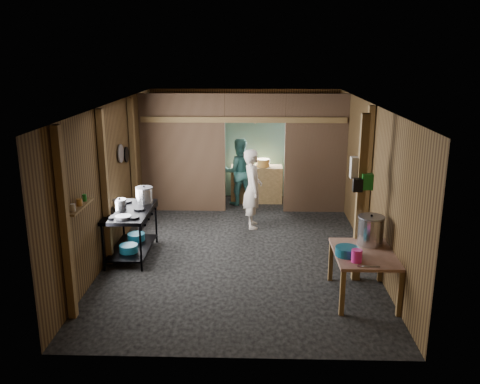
{
  "coord_description": "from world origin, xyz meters",
  "views": [
    {
      "loc": [
        0.26,
        -8.7,
        3.47
      ],
      "look_at": [
        0.0,
        -0.2,
        1.1
      ],
      "focal_mm": 38.05,
      "sensor_mm": 36.0,
      "label": 1
    }
  ],
  "objects_px": {
    "gas_range": "(131,233)",
    "pink_bucket": "(357,256)",
    "stock_pot": "(371,231)",
    "yellow_tub": "(263,163)",
    "stove_pot_large": "(144,196)",
    "cook": "(253,189)",
    "prep_table": "(363,275)"
  },
  "relations": [
    {
      "from": "gas_range",
      "to": "stove_pot_large",
      "type": "relative_size",
      "value": 4.49
    },
    {
      "from": "stove_pot_large",
      "to": "cook",
      "type": "distance_m",
      "value": 2.27
    },
    {
      "from": "stove_pot_large",
      "to": "yellow_tub",
      "type": "distance_m",
      "value": 3.7
    },
    {
      "from": "stock_pot",
      "to": "gas_range",
      "type": "bearing_deg",
      "value": 163.88
    },
    {
      "from": "cook",
      "to": "yellow_tub",
      "type": "bearing_deg",
      "value": -12.55
    },
    {
      "from": "cook",
      "to": "stove_pot_large",
      "type": "bearing_deg",
      "value": 116.3
    },
    {
      "from": "cook",
      "to": "prep_table",
      "type": "bearing_deg",
      "value": -157.23
    },
    {
      "from": "stove_pot_large",
      "to": "stock_pot",
      "type": "bearing_deg",
      "value": -22.41
    },
    {
      "from": "stock_pot",
      "to": "pink_bucket",
      "type": "height_order",
      "value": "stock_pot"
    },
    {
      "from": "gas_range",
      "to": "stove_pot_large",
      "type": "height_order",
      "value": "stove_pot_large"
    },
    {
      "from": "prep_table",
      "to": "pink_bucket",
      "type": "distance_m",
      "value": 0.58
    },
    {
      "from": "gas_range",
      "to": "yellow_tub",
      "type": "bearing_deg",
      "value": 55.8
    },
    {
      "from": "gas_range",
      "to": "pink_bucket",
      "type": "height_order",
      "value": "pink_bucket"
    },
    {
      "from": "stock_pot",
      "to": "cook",
      "type": "height_order",
      "value": "cook"
    },
    {
      "from": "prep_table",
      "to": "pink_bucket",
      "type": "bearing_deg",
      "value": -117.9
    },
    {
      "from": "pink_bucket",
      "to": "stock_pot",
      "type": "bearing_deg",
      "value": 64.06
    },
    {
      "from": "gas_range",
      "to": "yellow_tub",
      "type": "xyz_separation_m",
      "value": [
        2.32,
        3.42,
        0.52
      ]
    },
    {
      "from": "stove_pot_large",
      "to": "yellow_tub",
      "type": "relative_size",
      "value": 0.99
    },
    {
      "from": "stock_pot",
      "to": "yellow_tub",
      "type": "relative_size",
      "value": 1.43
    },
    {
      "from": "gas_range",
      "to": "stock_pot",
      "type": "bearing_deg",
      "value": -16.12
    },
    {
      "from": "pink_bucket",
      "to": "yellow_tub",
      "type": "bearing_deg",
      "value": 103.08
    },
    {
      "from": "stove_pot_large",
      "to": "stock_pot",
      "type": "relative_size",
      "value": 0.69
    },
    {
      "from": "stove_pot_large",
      "to": "pink_bucket",
      "type": "height_order",
      "value": "stove_pot_large"
    },
    {
      "from": "cook",
      "to": "gas_range",
      "type": "bearing_deg",
      "value": 121.88
    },
    {
      "from": "pink_bucket",
      "to": "prep_table",
      "type": "bearing_deg",
      "value": 62.1
    },
    {
      "from": "stove_pot_large",
      "to": "stock_pot",
      "type": "height_order",
      "value": "stove_pot_large"
    },
    {
      "from": "prep_table",
      "to": "yellow_tub",
      "type": "height_order",
      "value": "yellow_tub"
    },
    {
      "from": "cook",
      "to": "stock_pot",
      "type": "bearing_deg",
      "value": -152.31
    },
    {
      "from": "prep_table",
      "to": "stock_pot",
      "type": "bearing_deg",
      "value": 66.2
    },
    {
      "from": "yellow_tub",
      "to": "prep_table",
      "type": "bearing_deg",
      "value": -74.04
    },
    {
      "from": "gas_range",
      "to": "stove_pot_large",
      "type": "xyz_separation_m",
      "value": [
        0.17,
        0.4,
        0.56
      ]
    },
    {
      "from": "stock_pot",
      "to": "cook",
      "type": "bearing_deg",
      "value": 123.06
    }
  ]
}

